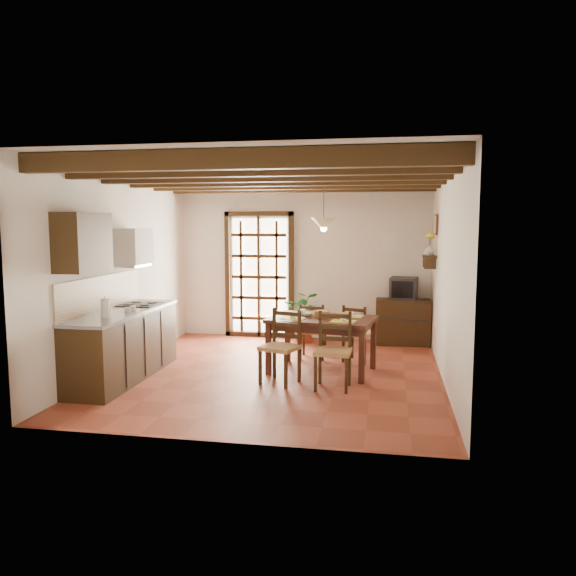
% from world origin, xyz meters
% --- Properties ---
extents(ground_plane, '(5.00, 5.00, 0.00)m').
position_xyz_m(ground_plane, '(0.00, 0.00, 0.00)').
color(ground_plane, brown).
extents(room_shell, '(4.52, 5.02, 2.81)m').
position_xyz_m(room_shell, '(0.00, 0.00, 1.82)').
color(room_shell, silver).
rests_on(room_shell, ground_plane).
extents(ceiling_beams, '(4.50, 4.34, 0.20)m').
position_xyz_m(ceiling_beams, '(0.00, 0.00, 2.69)').
color(ceiling_beams, black).
rests_on(ceiling_beams, room_shell).
extents(french_door, '(1.26, 0.11, 2.32)m').
position_xyz_m(french_door, '(-0.80, 2.45, 1.18)').
color(french_door, white).
rests_on(french_door, ground_plane).
extents(kitchen_counter, '(0.64, 2.25, 1.38)m').
position_xyz_m(kitchen_counter, '(-1.96, -0.60, 0.47)').
color(kitchen_counter, black).
rests_on(kitchen_counter, ground_plane).
extents(upper_cabinet, '(0.35, 0.80, 0.70)m').
position_xyz_m(upper_cabinet, '(-2.08, -1.30, 1.85)').
color(upper_cabinet, black).
rests_on(upper_cabinet, room_shell).
extents(range_hood, '(0.38, 0.60, 0.54)m').
position_xyz_m(range_hood, '(-2.05, -0.05, 1.73)').
color(range_hood, white).
rests_on(range_hood, room_shell).
extents(counter_items, '(0.50, 1.43, 0.25)m').
position_xyz_m(counter_items, '(-1.95, -0.51, 0.96)').
color(counter_items, black).
rests_on(counter_items, kitchen_counter).
extents(dining_table, '(1.55, 1.13, 0.77)m').
position_xyz_m(dining_table, '(0.62, 0.21, 0.67)').
color(dining_table, '#3C1C13').
rests_on(dining_table, ground_plane).
extents(chair_near_left, '(0.56, 0.54, 0.96)m').
position_xyz_m(chair_near_left, '(0.15, -0.45, 0.30)').
color(chair_near_left, '#AA7E48').
rests_on(chair_near_left, ground_plane).
extents(chair_near_right, '(0.46, 0.44, 0.96)m').
position_xyz_m(chair_near_right, '(0.85, -0.56, 0.30)').
color(chair_near_right, '#AA7E48').
rests_on(chair_near_right, ground_plane).
extents(chair_far_left, '(0.40, 0.38, 0.86)m').
position_xyz_m(chair_far_left, '(0.39, 0.98, 0.27)').
color(chair_far_left, '#AA7E48').
rests_on(chair_far_left, ground_plane).
extents(chair_far_right, '(0.51, 0.50, 0.86)m').
position_xyz_m(chair_far_right, '(1.08, 0.87, 0.27)').
color(chair_far_right, '#AA7E48').
rests_on(chair_far_right, ground_plane).
extents(table_setting, '(1.03, 0.69, 0.10)m').
position_xyz_m(table_setting, '(0.62, 0.21, 0.82)').
color(table_setting, yellow).
rests_on(table_setting, dining_table).
extents(table_bowl, '(0.26, 0.26, 0.05)m').
position_xyz_m(table_bowl, '(0.38, 0.30, 0.80)').
color(table_bowl, white).
rests_on(table_bowl, dining_table).
extents(sideboard, '(0.92, 0.42, 0.78)m').
position_xyz_m(sideboard, '(1.77, 2.23, 0.39)').
color(sideboard, black).
rests_on(sideboard, ground_plane).
extents(crt_tv, '(0.49, 0.46, 0.38)m').
position_xyz_m(crt_tv, '(1.77, 2.22, 0.97)').
color(crt_tv, black).
rests_on(crt_tv, sideboard).
extents(fuse_box, '(0.25, 0.03, 0.32)m').
position_xyz_m(fuse_box, '(1.50, 2.48, 1.75)').
color(fuse_box, white).
rests_on(fuse_box, room_shell).
extents(plant_pot, '(0.34, 0.34, 0.21)m').
position_xyz_m(plant_pot, '(0.06, 2.14, 0.11)').
color(plant_pot, maroon).
rests_on(plant_pot, ground_plane).
extents(potted_plant, '(1.67, 1.44, 1.86)m').
position_xyz_m(potted_plant, '(0.06, 2.14, 0.57)').
color(potted_plant, '#144C19').
rests_on(potted_plant, ground_plane).
extents(wall_shelf, '(0.20, 0.42, 0.20)m').
position_xyz_m(wall_shelf, '(2.14, 1.60, 1.51)').
color(wall_shelf, black).
rests_on(wall_shelf, room_shell).
extents(shelf_vase, '(0.15, 0.15, 0.15)m').
position_xyz_m(shelf_vase, '(2.14, 1.60, 1.65)').
color(shelf_vase, '#B2BFB2').
rests_on(shelf_vase, wall_shelf).
extents(shelf_flowers, '(0.14, 0.14, 0.36)m').
position_xyz_m(shelf_flowers, '(2.14, 1.60, 1.86)').
color(shelf_flowers, yellow).
rests_on(shelf_flowers, shelf_vase).
extents(framed_picture, '(0.03, 0.32, 0.32)m').
position_xyz_m(framed_picture, '(2.22, 1.60, 2.05)').
color(framed_picture, brown).
rests_on(framed_picture, room_shell).
extents(pendant_lamp, '(0.36, 0.36, 0.84)m').
position_xyz_m(pendant_lamp, '(0.62, 0.31, 2.08)').
color(pendant_lamp, black).
rests_on(pendant_lamp, room_shell).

